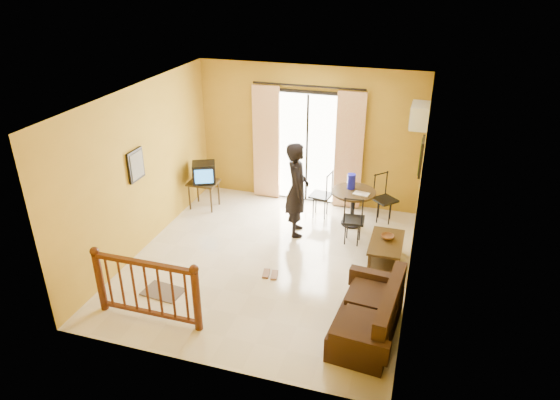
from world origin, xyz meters
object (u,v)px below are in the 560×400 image
(dining_table, at_px, (353,198))
(standing_person, at_px, (297,190))
(television, at_px, (204,173))
(coffee_table, at_px, (386,249))
(sofa, at_px, (371,317))

(dining_table, height_order, standing_person, standing_person)
(television, relative_size, coffee_table, 0.60)
(dining_table, relative_size, sofa, 0.50)
(television, height_order, coffee_table, television)
(dining_table, xyz_separation_m, coffee_table, (0.76, -1.20, -0.26))
(sofa, relative_size, standing_person, 0.94)
(coffee_table, xyz_separation_m, sofa, (-0.00, -1.82, 0.00))
(sofa, xyz_separation_m, standing_person, (-1.68, 2.39, 0.59))
(television, distance_m, dining_table, 2.97)
(dining_table, distance_m, standing_person, 1.16)
(coffee_table, bearing_deg, standing_person, 161.20)
(sofa, bearing_deg, standing_person, 130.32)
(coffee_table, distance_m, sofa, 1.82)
(dining_table, height_order, sofa, sofa)
(coffee_table, bearing_deg, dining_table, 122.31)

